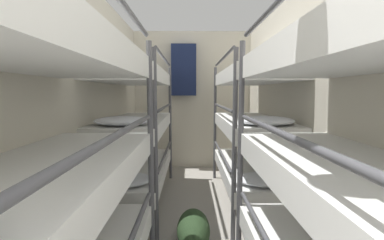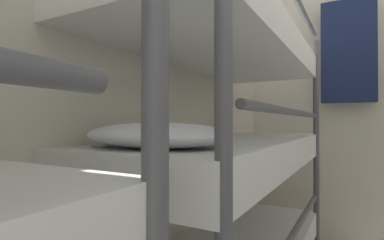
{
  "view_description": "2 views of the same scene",
  "coord_description": "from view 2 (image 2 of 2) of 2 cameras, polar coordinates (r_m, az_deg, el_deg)",
  "views": [
    {
      "loc": [
        -0.05,
        0.36,
        1.39
      ],
      "look_at": [
        -0.01,
        4.18,
        0.99
      ],
      "focal_mm": 24.0,
      "sensor_mm": 36.0,
      "label": 1
    },
    {
      "loc": [
        -0.08,
        1.99,
        1.16
      ],
      "look_at": [
        -0.63,
        2.98,
        1.17
      ],
      "focal_mm": 28.0,
      "sensor_mm": 36.0,
      "label": 2
    }
  ],
  "objects": [
    {
      "name": "bunk_stack_left_far",
      "position": [
        1.62,
        6.57,
        -6.12
      ],
      "size": [
        0.71,
        1.84,
        1.82
      ],
      "color": "#4C4C51",
      "rests_on": "ground_plane"
    },
    {
      "name": "wall_back",
      "position": [
        3.13,
        30.52,
        1.08
      ],
      "size": [
        2.22,
        0.06,
        2.49
      ],
      "color": "beige",
      "rests_on": "ground_plane"
    },
    {
      "name": "hanging_coat",
      "position": [
        3.05,
        27.63,
        11.46
      ],
      "size": [
        0.44,
        0.12,
        0.9
      ],
      "color": "#192347"
    },
    {
      "name": "wall_left",
      "position": [
        1.15,
        -31.91,
        3.71
      ],
      "size": [
        0.06,
        5.21,
        2.49
      ],
      "color": "beige",
      "rests_on": "ground_plane"
    }
  ]
}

